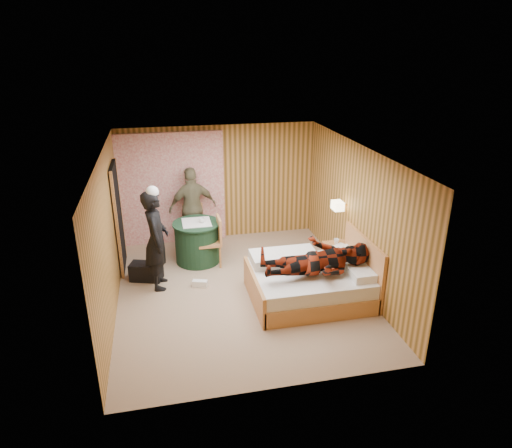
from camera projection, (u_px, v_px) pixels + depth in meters
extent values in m
cube|color=tan|center=(240.00, 291.00, 8.07)|extent=(4.20, 5.00, 0.01)
cube|color=silver|center=(238.00, 152.00, 7.14)|extent=(4.20, 5.00, 0.01)
cube|color=tan|center=(219.00, 183.00, 9.87)|extent=(4.20, 0.02, 2.50)
cube|color=tan|center=(109.00, 236.00, 7.19)|extent=(0.02, 5.00, 2.50)
cube|color=tan|center=(357.00, 216.00, 8.02)|extent=(0.02, 5.00, 2.50)
cube|color=white|center=(172.00, 189.00, 9.63)|extent=(2.20, 0.08, 2.40)
cube|color=black|center=(118.00, 218.00, 8.55)|extent=(0.06, 0.90, 2.05)
cylinder|color=gold|center=(342.00, 205.00, 8.39)|extent=(0.18, 0.04, 0.04)
cube|color=beige|center=(338.00, 206.00, 8.37)|extent=(0.18, 0.24, 0.16)
cube|color=#E3925D|center=(309.00, 291.00, 7.79)|extent=(1.91, 1.53, 0.29)
cube|color=white|center=(309.00, 277.00, 7.69)|extent=(1.85, 1.47, 0.24)
cube|color=#E3925D|center=(254.00, 290.00, 7.56)|extent=(0.06, 1.53, 0.53)
cube|color=#E3925D|center=(363.00, 265.00, 7.84)|extent=(0.06, 1.53, 1.05)
cube|color=white|center=(360.00, 273.00, 7.44)|extent=(0.36, 0.52, 0.13)
cube|color=white|center=(343.00, 254.00, 8.10)|extent=(0.36, 0.52, 0.13)
cube|color=white|center=(284.00, 257.00, 7.94)|extent=(1.15, 0.57, 0.17)
cube|color=#E3925D|center=(338.00, 261.00, 8.48)|extent=(0.44, 0.60, 0.60)
cube|color=#E3925D|center=(338.00, 252.00, 8.41)|extent=(0.46, 0.62, 0.03)
cylinder|color=#1D3F27|center=(198.00, 243.00, 9.03)|extent=(0.88, 0.88, 0.80)
cylinder|color=#1D3F27|center=(197.00, 224.00, 8.88)|extent=(0.94, 0.94, 0.03)
cube|color=white|center=(196.00, 222.00, 8.87)|extent=(0.71, 0.71, 0.01)
cube|color=#E3925D|center=(194.00, 228.00, 9.61)|extent=(0.42, 0.42, 0.05)
cube|color=#E3925D|center=(193.00, 214.00, 9.68)|extent=(0.42, 0.04, 0.46)
cylinder|color=#E3925D|center=(188.00, 242.00, 9.50)|extent=(0.04, 0.04, 0.43)
cylinder|color=#E3925D|center=(202.00, 234.00, 9.88)|extent=(0.04, 0.04, 0.43)
cube|color=#E3925D|center=(209.00, 243.00, 8.84)|extent=(0.45, 0.45, 0.05)
cube|color=#E3925D|center=(219.00, 229.00, 8.79)|extent=(0.05, 0.45, 0.49)
cylinder|color=#E3925D|center=(200.00, 251.00, 9.06)|extent=(0.04, 0.04, 0.46)
cylinder|color=#E3925D|center=(220.00, 257.00, 8.81)|extent=(0.04, 0.04, 0.46)
cube|color=black|center=(146.00, 272.00, 8.40)|extent=(0.64, 0.47, 0.32)
cube|color=white|center=(213.00, 260.00, 9.08)|extent=(0.29, 0.15, 0.12)
cube|color=white|center=(200.00, 284.00, 8.19)|extent=(0.29, 0.19, 0.12)
imported|color=black|center=(156.00, 240.00, 7.91)|extent=(0.45, 0.67, 1.80)
imported|color=#736C4C|center=(193.00, 207.00, 9.57)|extent=(1.07, 0.59, 1.72)
imported|color=maroon|center=(318.00, 252.00, 7.32)|extent=(0.86, 0.67, 1.77)
imported|color=white|center=(340.00, 247.00, 8.32)|extent=(0.26, 0.28, 0.02)
imported|color=white|center=(340.00, 246.00, 8.32)|extent=(0.27, 0.27, 0.02)
imported|color=white|center=(336.00, 241.00, 8.47)|extent=(0.11, 0.11, 0.09)
imported|color=white|center=(202.00, 220.00, 8.82)|extent=(0.15, 0.15, 0.10)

